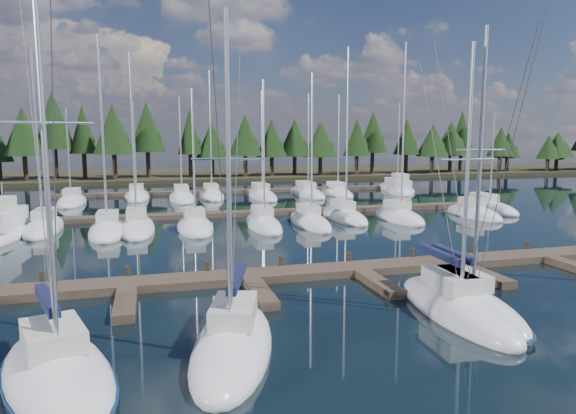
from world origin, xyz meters
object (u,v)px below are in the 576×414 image
object	(u,v)px
main_dock	(360,272)
front_sailboat_3	(455,307)
front_sailboat_2	(233,344)
front_sailboat_4	(467,305)
motor_yacht_left	(0,231)
motor_yacht_right	(399,189)
front_sailboat_1	(57,373)

from	to	relation	value
main_dock	front_sailboat_3	xyz separation A→B (m)	(1.44, -6.67, 0.08)
front_sailboat_2	front_sailboat_4	size ratio (longest dim) A/B	0.97
motor_yacht_left	front_sailboat_3	bearing A→B (deg)	-45.16
motor_yacht_left	main_dock	bearing A→B (deg)	-37.36
front_sailboat_3	motor_yacht_right	xyz separation A→B (m)	(19.65, 43.21, 0.19)
main_dock	front_sailboat_2	world-z (taller)	front_sailboat_2
front_sailboat_3	motor_yacht_right	distance (m)	47.47
front_sailboat_1	front_sailboat_3	distance (m)	15.30
front_sailboat_1	motor_yacht_left	world-z (taller)	front_sailboat_1
front_sailboat_4	motor_yacht_left	world-z (taller)	front_sailboat_4
front_sailboat_3	front_sailboat_2	bearing A→B (deg)	-171.68
front_sailboat_4	motor_yacht_right	xyz separation A→B (m)	(19.00, 43.10, 0.19)
motor_yacht_right	front_sailboat_1	bearing A→B (deg)	-127.48
front_sailboat_1	front_sailboat_4	size ratio (longest dim) A/B	1.13
front_sailboat_2	motor_yacht_left	distance (m)	27.98
main_dock	front_sailboat_1	distance (m)	16.31
main_dock	front_sailboat_4	distance (m)	6.89
motor_yacht_left	motor_yacht_right	bearing A→B (deg)	25.16
main_dock	front_sailboat_4	world-z (taller)	front_sailboat_4
motor_yacht_left	front_sailboat_1	bearing A→B (deg)	-72.71
front_sailboat_1	front_sailboat_3	xyz separation A→B (m)	(15.14, 2.18, -0.01)
front_sailboat_2	front_sailboat_4	distance (m)	10.41
main_dock	front_sailboat_3	world-z (taller)	front_sailboat_3
front_sailboat_2	front_sailboat_4	world-z (taller)	front_sailboat_4
main_dock	motor_yacht_right	world-z (taller)	motor_yacht_right
main_dock	front_sailboat_2	bearing A→B (deg)	-135.44
motor_yacht_right	front_sailboat_3	bearing A→B (deg)	-114.46
motor_yacht_right	main_dock	bearing A→B (deg)	-120.00
motor_yacht_left	motor_yacht_right	world-z (taller)	motor_yacht_left
front_sailboat_2	motor_yacht_left	bearing A→B (deg)	118.59
front_sailboat_1	front_sailboat_2	distance (m)	5.56
front_sailboat_3	front_sailboat_1	bearing A→B (deg)	-171.83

